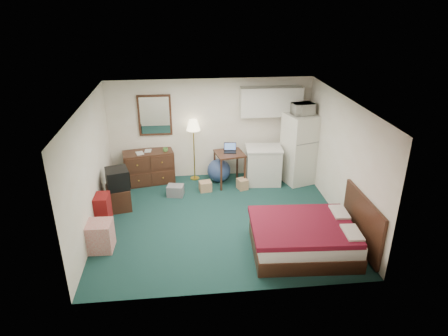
{
  "coord_description": "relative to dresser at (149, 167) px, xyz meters",
  "views": [
    {
      "loc": [
        -0.69,
        -7.2,
        4.36
      ],
      "look_at": [
        0.1,
        0.15,
        1.1
      ],
      "focal_mm": 32.0,
      "sensor_mm": 36.0,
      "label": 1
    }
  ],
  "objects": [
    {
      "name": "crt_tv",
      "position": [
        -0.57,
        -1.26,
        0.31
      ],
      "size": [
        0.58,
        0.61,
        0.43
      ],
      "primitive_type": null,
      "rotation": [
        0.0,
        0.0,
        0.27
      ],
      "color": "black",
      "rests_on": "tv_stand"
    },
    {
      "name": "ceiling",
      "position": [
        1.57,
        -1.97,
        2.09
      ],
      "size": [
        5.0,
        4.5,
        0.01
      ],
      "primitive_type": "cube",
      "color": "beige",
      "rests_on": "walls"
    },
    {
      "name": "laptop",
      "position": [
        1.98,
        -0.28,
        0.52
      ],
      "size": [
        0.33,
        0.28,
        0.2
      ],
      "primitive_type": null,
      "rotation": [
        0.0,
        0.0,
        -0.13
      ],
      "color": "black",
      "rests_on": "desk"
    },
    {
      "name": "exercise_ball",
      "position": [
        1.72,
        -0.12,
        -0.12
      ],
      "size": [
        0.63,
        0.63,
        0.58
      ],
      "primitive_type": "sphere",
      "rotation": [
        0.0,
        0.0,
        -0.08
      ],
      "color": "navy",
      "rests_on": "floor"
    },
    {
      "name": "headboard",
      "position": [
        4.03,
        -3.27,
        0.14
      ],
      "size": [
        0.06,
        1.56,
        1.0
      ],
      "primitive_type": null,
      "color": "black",
      "rests_on": "walls"
    },
    {
      "name": "cardboard_box_b",
      "position": [
        2.24,
        -0.62,
        -0.28
      ],
      "size": [
        0.29,
        0.31,
        0.25
      ],
      "primitive_type": null,
      "rotation": [
        0.0,
        0.0,
        0.33
      ],
      "color": "tan",
      "rests_on": "floor"
    },
    {
      "name": "file_bin",
      "position": [
        0.64,
        -0.8,
        -0.28
      ],
      "size": [
        0.42,
        0.34,
        0.26
      ],
      "primitive_type": null,
      "rotation": [
        0.0,
        0.0,
        -0.2
      ],
      "color": "slate",
      "rests_on": "floor"
    },
    {
      "name": "tv_stand",
      "position": [
        -0.58,
        -1.26,
        -0.16
      ],
      "size": [
        0.59,
        0.63,
        0.5
      ],
      "primitive_type": null,
      "rotation": [
        0.0,
        0.0,
        0.19
      ],
      "color": "black",
      "rests_on": "floor"
    },
    {
      "name": "kitchen_counter",
      "position": [
        2.8,
        -0.33,
        0.04
      ],
      "size": [
        0.87,
        0.69,
        0.9
      ],
      "primitive_type": null,
      "rotation": [
        0.0,
        0.0,
        -0.08
      ],
      "color": "silver",
      "rests_on": "floor"
    },
    {
      "name": "suitcase",
      "position": [
        -0.79,
        -1.98,
        -0.06
      ],
      "size": [
        0.28,
        0.43,
        0.69
      ],
      "primitive_type": null,
      "rotation": [
        0.0,
        0.0,
        -0.02
      ],
      "color": "maroon",
      "rests_on": "floor"
    },
    {
      "name": "desk",
      "position": [
        1.97,
        -0.31,
        0.01
      ],
      "size": [
        0.76,
        0.76,
        0.83
      ],
      "primitive_type": null,
      "rotation": [
        0.0,
        0.0,
        0.18
      ],
      "color": "black",
      "rests_on": "floor"
    },
    {
      "name": "dresser",
      "position": [
        0.0,
        0.0,
        0.0
      ],
      "size": [
        1.28,
        0.76,
        0.82
      ],
      "primitive_type": null,
      "rotation": [
        0.0,
        0.0,
        0.19
      ],
      "color": "black",
      "rests_on": "floor"
    },
    {
      "name": "mirror",
      "position": [
        0.22,
        0.25,
        1.24
      ],
      "size": [
        0.8,
        0.06,
        1.0
      ],
      "primitive_type": null,
      "color": "white",
      "rests_on": "walls"
    },
    {
      "name": "cardboard_box_a",
      "position": [
        1.35,
        -0.63,
        -0.29
      ],
      "size": [
        0.31,
        0.28,
        0.24
      ],
      "primitive_type": null,
      "rotation": [
        0.0,
        0.0,
        0.15
      ],
      "color": "tan",
      "rests_on": "floor"
    },
    {
      "name": "book_a",
      "position": [
        -0.26,
        -0.13,
        0.52
      ],
      "size": [
        0.17,
        0.07,
        0.23
      ],
      "primitive_type": "imported",
      "rotation": [
        0.0,
        0.0,
        0.29
      ],
      "color": "tan",
      "rests_on": "dresser"
    },
    {
      "name": "mug",
      "position": [
        0.43,
        -0.05,
        0.47
      ],
      "size": [
        0.14,
        0.12,
        0.13
      ],
      "primitive_type": "imported",
      "rotation": [
        0.0,
        0.0,
        -0.14
      ],
      "color": "#538D3E",
      "rests_on": "dresser"
    },
    {
      "name": "floor",
      "position": [
        1.57,
        -1.97,
        -0.41
      ],
      "size": [
        5.0,
        4.5,
        0.01
      ],
      "primitive_type": "cube",
      "color": "#113732",
      "rests_on": "ground"
    },
    {
      "name": "upper_cabinets",
      "position": [
        3.02,
        0.11,
        1.54
      ],
      "size": [
        1.5,
        0.35,
        0.7
      ],
      "primitive_type": null,
      "color": "silver",
      "rests_on": "walls"
    },
    {
      "name": "floor_lamp",
      "position": [
        1.13,
        0.08,
        0.37
      ],
      "size": [
        0.36,
        0.36,
        1.56
      ],
      "primitive_type": null,
      "rotation": [
        0.0,
        0.0,
        -0.07
      ],
      "color": "gold",
      "rests_on": "floor"
    },
    {
      "name": "book_b",
      "position": [
        -0.07,
        0.03,
        0.52
      ],
      "size": [
        0.16,
        0.03,
        0.22
      ],
      "primitive_type": "imported",
      "rotation": [
        0.0,
        0.0,
        -0.03
      ],
      "color": "tan",
      "rests_on": "dresser"
    },
    {
      "name": "microwave",
      "position": [
        3.69,
        -0.34,
        1.49
      ],
      "size": [
        0.54,
        0.36,
        0.34
      ],
      "primitive_type": "imported",
      "rotation": [
        0.0,
        0.0,
        0.18
      ],
      "color": "silver",
      "rests_on": "fridge"
    },
    {
      "name": "retail_box",
      "position": [
        -0.71,
        -2.79,
        -0.13
      ],
      "size": [
        0.46,
        0.46,
        0.56
      ],
      "primitive_type": null,
      "rotation": [
        0.0,
        0.0,
        -0.04
      ],
      "color": "beige",
      "rests_on": "floor"
    },
    {
      "name": "walls",
      "position": [
        1.57,
        -1.97,
        0.84
      ],
      "size": [
        5.01,
        4.51,
        2.5
      ],
      "color": "beige",
      "rests_on": "floor"
    },
    {
      "name": "bed",
      "position": [
        2.96,
        -3.27,
        -0.12
      ],
      "size": [
        1.91,
        1.53,
        0.58
      ],
      "primitive_type": null,
      "rotation": [
        0.0,
        0.0,
        -0.06
      ],
      "color": "#540F19",
      "rests_on": "floor"
    },
    {
      "name": "fridge",
      "position": [
        3.7,
        -0.32,
        0.46
      ],
      "size": [
        0.89,
        0.89,
        1.73
      ],
      "primitive_type": null,
      "rotation": [
        0.0,
        0.0,
        0.29
      ],
      "color": "silver",
      "rests_on": "floor"
    }
  ]
}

